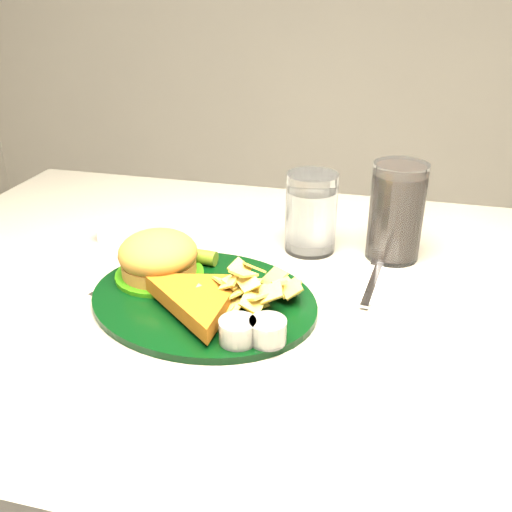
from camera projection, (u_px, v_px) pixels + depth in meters
The scene contains 7 objects.
table at pixel (269, 483), 0.95m from camera, with size 1.20×0.80×0.75m, color gray, non-canonical shape.
dinner_plate at pixel (202, 280), 0.73m from camera, with size 0.31×0.26×0.07m, color black, non-canonical shape.
water_glass at pixel (311, 213), 0.87m from camera, with size 0.08×0.08×0.12m, color white.
cola_glass at pixel (396, 212), 0.84m from camera, with size 0.08×0.08×0.15m, color black.
fork_napkin at pixel (372, 283), 0.79m from camera, with size 0.12×0.15×0.01m, color silver, non-canonical shape.
spoon at pixel (121, 279), 0.80m from camera, with size 0.04×0.15×0.01m, color silver, non-canonical shape.
ramekin at pixel (110, 232), 0.92m from camera, with size 0.04×0.04×0.03m, color white.
Camera 1 is at (0.15, -0.67, 1.14)m, focal length 40.00 mm.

